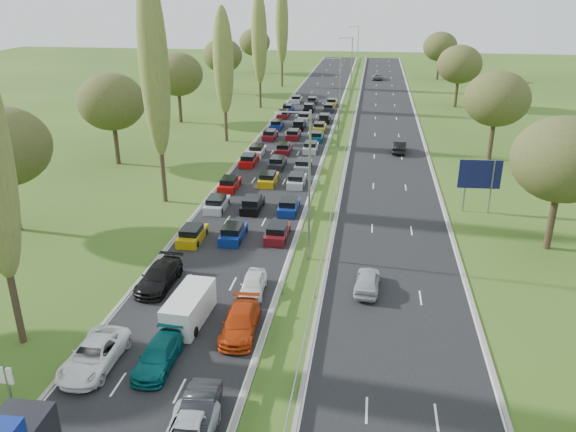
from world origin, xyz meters
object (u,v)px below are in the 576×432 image
at_px(white_van_rear, 190,306).
at_px(info_sign, 0,378).
at_px(near_car_2, 94,355).
at_px(near_car_3, 159,276).
at_px(direction_sign, 480,177).

distance_m(white_van_rear, info_sign, 11.58).
bearing_deg(near_car_2, near_car_3, 88.72).
relative_size(near_car_3, info_sign, 2.54).
bearing_deg(info_sign, near_car_3, 74.10).
xyz_separation_m(near_car_2, near_car_3, (0.27, 9.60, 0.02)).
bearing_deg(near_car_3, near_car_2, -89.86).
height_order(near_car_3, white_van_rear, white_van_rear).
distance_m(near_car_2, info_sign, 4.85).
height_order(info_sign, direction_sign, direction_sign).
height_order(white_van_rear, info_sign, info_sign).
bearing_deg(near_car_2, direction_sign, 48.59).
xyz_separation_m(info_sign, direction_sign, (28.80, 31.81, 2.20)).
height_order(white_van_rear, direction_sign, direction_sign).
height_order(near_car_3, direction_sign, direction_sign).
bearing_deg(white_van_rear, direction_sign, 50.24).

